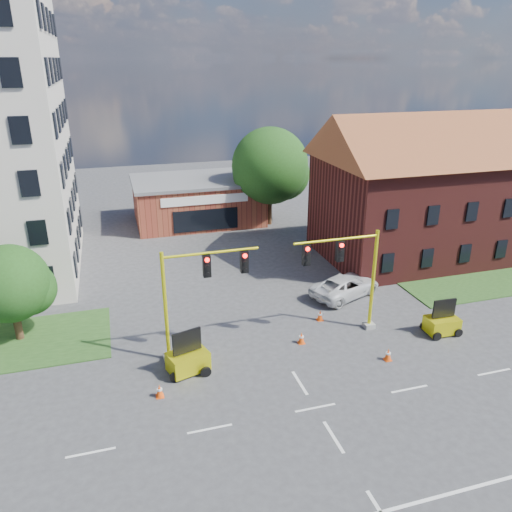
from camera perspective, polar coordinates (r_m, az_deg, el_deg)
The scene contains 16 objects.
ground at distance 24.40m, azimuth 6.80°, elevation -16.85°, with size 120.00×120.00×0.00m, color #3A3A3C.
grass_verge_ne at distance 40.02m, azimuth 25.91°, elevation -2.82°, with size 14.00×4.00×0.08m, color #24491B.
lane_markings at distance 22.36m, azimuth 10.00°, elevation -21.31°, with size 60.00×36.00×0.01m, color white, non-canonical shape.
brick_shop at distance 49.76m, azimuth -6.69°, elevation 6.39°, with size 12.40×8.40×4.30m.
townhouse_row at distance 43.32m, azimuth 21.14°, elevation 7.94°, with size 21.00×11.00×11.50m.
tree_large at distance 47.87m, azimuth 2.01°, elevation 10.01°, with size 7.58×7.22×9.34m.
tree_nw_front at distance 30.86m, azimuth -25.88°, elevation -3.00°, with size 4.59×4.37×5.74m.
signal_mast_west at distance 26.19m, azimuth -6.85°, elevation -3.86°, with size 5.30×0.60×6.20m.
signal_mast_east at distance 28.74m, azimuth 10.50°, elevation -1.70°, with size 5.30×0.60×6.20m.
trailer_west at distance 26.43m, azimuth -7.79°, elevation -11.63°, with size 2.30×1.85×2.28m.
trailer_east at distance 31.50m, azimuth 20.48°, elevation -7.21°, with size 1.89×1.30×2.10m.
cone_a at distance 25.12m, azimuth -10.97°, elevation -14.89°, with size 0.40×0.40×0.70m.
cone_b at distance 28.84m, azimuth 5.21°, elevation -9.31°, with size 0.40×0.40×0.70m.
cone_c at distance 28.18m, azimuth 14.85°, elevation -10.83°, with size 0.40×0.40×0.70m.
cone_d at distance 31.31m, azimuth 7.33°, elevation -6.74°, with size 0.40×0.40×0.70m.
pickup_white at distance 34.51m, azimuth 10.17°, elevation -3.39°, with size 2.40×5.20×1.45m, color white.
Camera 1 is at (-8.04, -17.38, 15.13)m, focal length 35.00 mm.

